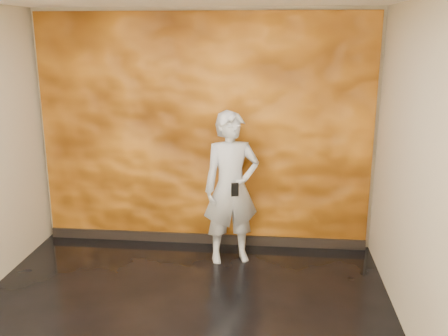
{
  "coord_description": "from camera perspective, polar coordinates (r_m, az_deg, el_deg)",
  "views": [
    {
      "loc": [
        0.83,
        -3.75,
        2.52
      ],
      "look_at": [
        0.33,
        1.13,
        1.19
      ],
      "focal_mm": 40.0,
      "sensor_mm": 36.0,
      "label": 1
    }
  ],
  "objects": [
    {
      "name": "room",
      "position": [
        4.0,
        -6.33,
        -1.13
      ],
      "size": [
        4.02,
        4.02,
        2.81
      ],
      "color": "black",
      "rests_on": "ground"
    },
    {
      "name": "baseboard",
      "position": [
        6.23,
        -2.26,
        -8.04
      ],
      "size": [
        3.9,
        0.04,
        0.12
      ],
      "primitive_type": "cube",
      "color": "black",
      "rests_on": "ground"
    },
    {
      "name": "phone",
      "position": [
        5.27,
        1.25,
        -2.48
      ],
      "size": [
        0.08,
        0.04,
        0.15
      ],
      "primitive_type": "cube",
      "rotation": [
        0.0,
        0.0,
        0.26
      ],
      "color": "black",
      "rests_on": "man"
    },
    {
      "name": "man",
      "position": [
        5.52,
        0.84,
        -2.32
      ],
      "size": [
        0.72,
        0.58,
        1.71
      ],
      "primitive_type": "imported",
      "rotation": [
        0.0,
        0.0,
        0.31
      ],
      "color": "#989EA6",
      "rests_on": "ground"
    },
    {
      "name": "feature_wall",
      "position": [
        5.88,
        -2.33,
        4.02
      ],
      "size": [
        3.9,
        0.06,
        2.75
      ],
      "primitive_type": "cube",
      "color": "orange",
      "rests_on": "ground"
    }
  ]
}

